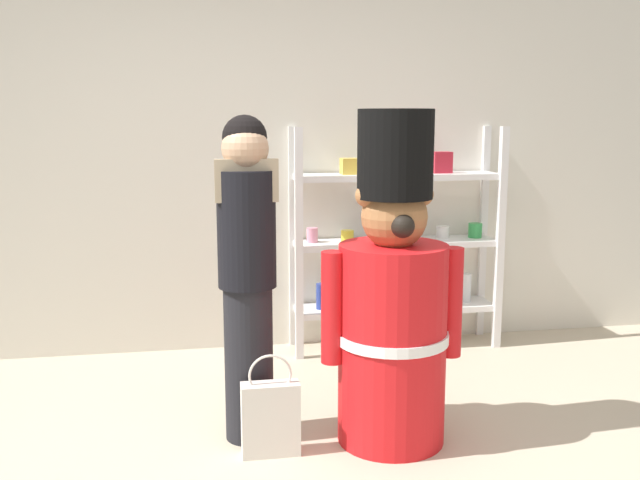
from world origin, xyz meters
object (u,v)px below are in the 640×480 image
teddy_bear_guard (393,306)px  shopping_bag (271,417)px  merchandise_shelf (396,240)px  person_shopper (247,267)px

teddy_bear_guard → shopping_bag: bearing=-174.4°
merchandise_shelf → shopping_bag: 1.88m
teddy_bear_guard → shopping_bag: 0.78m
merchandise_shelf → person_shopper: bearing=-131.1°
merchandise_shelf → person_shopper: (-1.11, -1.27, 0.12)m
teddy_bear_guard → person_shopper: 0.72m
teddy_bear_guard → person_shopper: (-0.68, 0.15, 0.19)m
merchandise_shelf → teddy_bear_guard: 1.48m
person_shopper → merchandise_shelf: bearing=48.9°
person_shopper → shopping_bag: bearing=-68.5°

